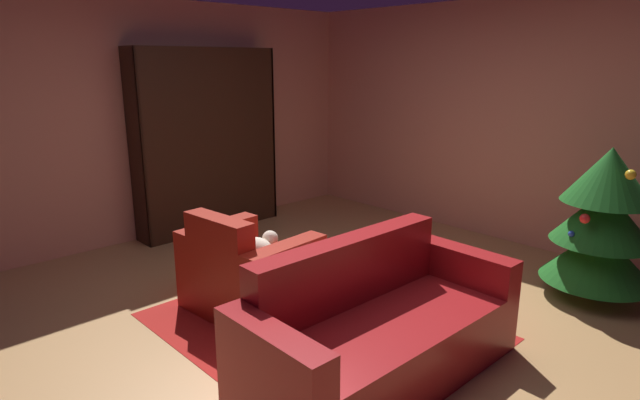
% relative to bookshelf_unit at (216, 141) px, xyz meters
% --- Properties ---
extents(ground_plane, '(6.79, 6.79, 0.00)m').
position_rel_bookshelf_unit_xyz_m(ground_plane, '(2.62, -0.72, -1.03)').
color(ground_plane, '#B1824F').
extents(wall_back, '(5.78, 0.06, 2.58)m').
position_rel_bookshelf_unit_xyz_m(wall_back, '(2.62, 2.06, 0.26)').
color(wall_back, tan).
rests_on(wall_back, ground).
extents(wall_left, '(0.06, 5.60, 2.58)m').
position_rel_bookshelf_unit_xyz_m(wall_left, '(-0.24, -0.72, 0.26)').
color(wall_left, tan).
rests_on(wall_left, ground).
extents(area_rug, '(2.32, 1.89, 0.01)m').
position_rel_bookshelf_unit_xyz_m(area_rug, '(2.63, -0.85, -1.02)').
color(area_rug, '#A11D19').
rests_on(area_rug, ground).
extents(bookshelf_unit, '(0.34, 1.72, 2.08)m').
position_rel_bookshelf_unit_xyz_m(bookshelf_unit, '(0.00, 0.00, 0.00)').
color(bookshelf_unit, black).
rests_on(bookshelf_unit, ground).
extents(armchair_red, '(1.02, 0.82, 0.83)m').
position_rel_bookshelf_unit_xyz_m(armchair_red, '(2.05, -1.07, -0.72)').
color(armchair_red, maroon).
rests_on(armchair_red, ground).
extents(couch_red, '(0.83, 1.90, 0.85)m').
position_rel_bookshelf_unit_xyz_m(couch_red, '(3.34, -1.01, -0.73)').
color(couch_red, maroon).
rests_on(couch_red, ground).
extents(coffee_table, '(0.67, 0.67, 0.45)m').
position_rel_bookshelf_unit_xyz_m(coffee_table, '(2.71, -0.94, -0.62)').
color(coffee_table, black).
rests_on(coffee_table, ground).
extents(book_stack_on_table, '(0.23, 0.18, 0.15)m').
position_rel_bookshelf_unit_xyz_m(book_stack_on_table, '(2.67, -0.92, -0.50)').
color(book_stack_on_table, gray).
rests_on(book_stack_on_table, coffee_table).
extents(bottle_on_table, '(0.07, 0.07, 0.24)m').
position_rel_bookshelf_unit_xyz_m(bottle_on_table, '(2.86, -0.82, -0.48)').
color(bottle_on_table, navy).
rests_on(bottle_on_table, coffee_table).
extents(decorated_tree, '(0.88, 0.88, 1.28)m').
position_rel_bookshelf_unit_xyz_m(decorated_tree, '(3.85, 1.20, -0.37)').
color(decorated_tree, brown).
rests_on(decorated_tree, ground).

